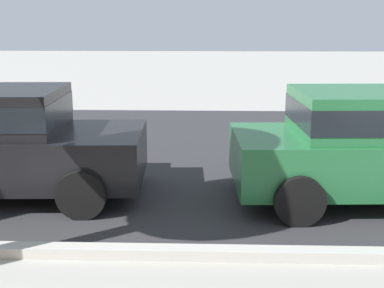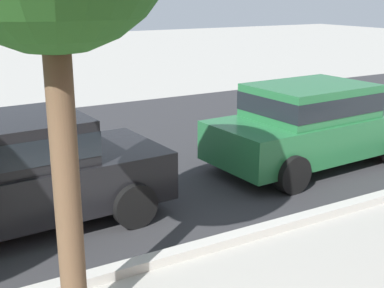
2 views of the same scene
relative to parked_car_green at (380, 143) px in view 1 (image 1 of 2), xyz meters
The scene contains 2 objects.
street_surface 6.67m from the parked_car_green, 155.73° to the left, with size 60.00×9.00×0.01m, color #2D2D30.
parked_car_green is the anchor object (origin of this frame).
Camera 1 is at (3.68, -2.10, 2.48)m, focal length 47.60 mm.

